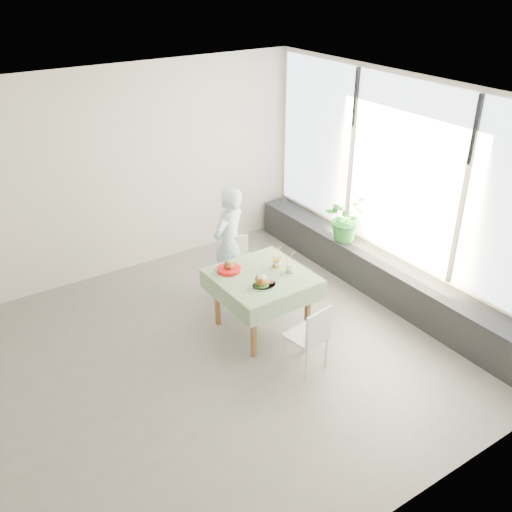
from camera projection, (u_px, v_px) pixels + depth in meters
floor at (193, 367)px, 6.19m from camera, size 6.00×6.00×0.00m
ceiling at (175, 109)px, 4.88m from camera, size 6.00×6.00×0.00m
wall_back at (96, 179)px, 7.37m from camera, size 6.00×0.02×2.80m
wall_front at (363, 403)px, 3.70m from camera, size 6.00×0.02×2.80m
wall_right at (403, 191)px, 7.00m from camera, size 0.02×5.00×2.80m
window_pane at (403, 172)px, 6.87m from camera, size 0.01×4.80×2.18m
window_ledge at (381, 276)px, 7.45m from camera, size 0.40×4.80×0.50m
cafe_table at (262, 296)px, 6.62m from camera, size 1.06×1.06×0.74m
chair_far at (236, 284)px, 7.25m from camera, size 0.51×0.51×0.85m
chair_near at (306, 348)px, 6.10m from camera, size 0.43×0.43×0.79m
diner at (229, 244)px, 7.19m from camera, size 0.64×0.54×1.48m
main_dish at (263, 283)px, 6.24m from camera, size 0.29×0.29×0.15m
juice_cup_orange at (277, 262)px, 6.62m from camera, size 0.10×0.10×0.29m
juice_cup_lemonade at (291, 267)px, 6.51m from camera, size 0.10×0.10×0.28m
second_dish at (229, 268)px, 6.55m from camera, size 0.27×0.27×0.13m
potted_plant at (345, 218)px, 7.71m from camera, size 0.73×0.69×0.63m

